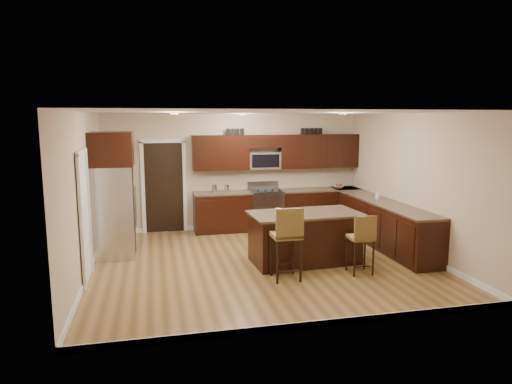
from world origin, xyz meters
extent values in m
plane|color=olive|center=(0.00, 0.00, 0.00)|extent=(6.00, 6.00, 0.00)
plane|color=silver|center=(0.00, 0.00, 2.70)|extent=(6.00, 6.00, 0.00)
plane|color=#C7AD8F|center=(0.00, 2.75, 1.35)|extent=(6.00, 0.00, 6.00)
plane|color=#C7AD8F|center=(-3.00, 0.00, 1.35)|extent=(0.00, 5.50, 5.50)
plane|color=#C7AD8F|center=(3.00, 0.00, 1.35)|extent=(0.00, 5.50, 5.50)
cube|color=black|center=(-0.35, 2.45, 0.44)|extent=(1.30, 0.60, 0.88)
cube|color=black|center=(2.03, 2.45, 0.44)|extent=(1.94, 0.60, 0.88)
cube|color=black|center=(2.70, 0.48, 0.44)|extent=(0.60, 3.35, 0.88)
cube|color=brown|center=(-0.35, 2.45, 0.90)|extent=(1.30, 0.63, 0.04)
cube|color=brown|center=(2.03, 2.45, 0.90)|extent=(1.94, 0.63, 0.04)
cube|color=brown|center=(2.70, 0.48, 0.90)|extent=(0.63, 3.35, 0.04)
cube|color=black|center=(-0.35, 2.58, 1.82)|extent=(1.30, 0.33, 0.80)
cube|color=black|center=(2.03, 2.58, 1.82)|extent=(1.94, 0.33, 0.80)
cube|color=black|center=(0.68, 2.58, 2.07)|extent=(0.76, 0.33, 0.30)
cube|color=silver|center=(0.68, 2.45, 0.45)|extent=(0.76, 0.64, 0.90)
cube|color=black|center=(0.68, 2.45, 0.91)|extent=(0.76, 0.60, 0.03)
cube|color=black|center=(0.68, 2.15, 0.45)|extent=(0.65, 0.01, 0.45)
cube|color=silver|center=(0.68, 2.72, 1.02)|extent=(0.76, 0.05, 0.18)
cube|color=silver|center=(0.68, 2.60, 1.62)|extent=(0.76, 0.31, 0.40)
cube|color=black|center=(-1.65, 2.73, 1.03)|extent=(0.85, 0.03, 2.06)
cube|color=white|center=(-2.98, -0.30, 1.02)|extent=(0.03, 0.80, 2.04)
cube|color=black|center=(0.76, -0.17, 0.44)|extent=(1.93, 1.05, 0.88)
cube|color=brown|center=(0.76, -0.17, 0.90)|extent=(2.03, 1.15, 0.04)
cube|color=black|center=(0.76, -0.17, 0.04)|extent=(1.84, 0.96, 0.09)
cube|color=olive|center=(0.17, -0.95, 0.73)|extent=(0.45, 0.45, 0.06)
cube|color=olive|center=(0.17, -1.15, 0.97)|extent=(0.45, 0.04, 0.48)
cylinder|color=black|center=(-0.02, -1.14, 0.35)|extent=(0.04, 0.04, 0.70)
cylinder|color=black|center=(0.37, -1.14, 0.35)|extent=(0.04, 0.04, 0.70)
cylinder|color=black|center=(-0.02, -0.75, 0.35)|extent=(0.04, 0.04, 0.70)
cylinder|color=black|center=(0.37, -0.75, 0.35)|extent=(0.04, 0.04, 0.70)
cube|color=olive|center=(1.48, -0.95, 0.62)|extent=(0.39, 0.39, 0.05)
cube|color=olive|center=(1.47, -1.12, 0.82)|extent=(0.38, 0.05, 0.41)
cylinder|color=black|center=(1.32, -1.11, 0.30)|extent=(0.03, 0.03, 0.59)
cylinder|color=black|center=(1.64, -1.11, 0.30)|extent=(0.03, 0.03, 0.59)
cylinder|color=black|center=(1.32, -0.78, 0.30)|extent=(0.03, 0.03, 0.59)
cylinder|color=black|center=(1.64, -0.78, 0.30)|extent=(0.03, 0.03, 0.59)
cube|color=silver|center=(-2.62, 1.00, 0.87)|extent=(0.72, 0.87, 1.73)
cube|color=black|center=(-2.26, 1.00, 0.87)|extent=(0.01, 0.02, 1.64)
cylinder|color=silver|center=(-2.23, 0.92, 0.95)|extent=(0.02, 0.02, 0.77)
cylinder|color=silver|center=(-2.23, 1.08, 0.95)|extent=(0.02, 0.02, 0.77)
cube|color=black|center=(-2.62, 1.00, 2.04)|extent=(0.78, 0.93, 0.62)
cube|color=brown|center=(1.16, 1.28, 0.01)|extent=(0.91, 0.69, 0.01)
imported|color=silver|center=(2.51, 2.45, 0.95)|extent=(0.34, 0.34, 0.07)
imported|color=#B2B2B2|center=(2.70, 0.81, 1.01)|extent=(0.09, 0.09, 0.18)
cylinder|color=silver|center=(-0.53, 2.45, 1.01)|extent=(0.12, 0.12, 0.19)
cylinder|color=silver|center=(-0.24, 2.45, 1.01)|extent=(0.11, 0.11, 0.18)
cylinder|color=white|center=(0.26, -0.17, 0.97)|extent=(0.10, 0.10, 0.10)
camera|label=1|loc=(-1.88, -7.80, 2.59)|focal=32.00mm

